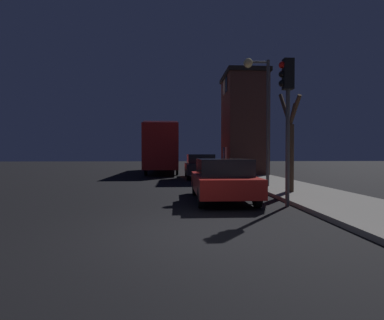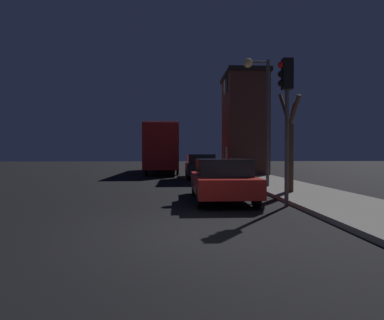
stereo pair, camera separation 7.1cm
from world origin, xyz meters
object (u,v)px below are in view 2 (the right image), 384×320
car_near_lane (222,179)px  car_mid_lane (200,166)px  traffic_light (286,101)px  bus (164,146)px  bare_tree (290,144)px  streetlamp (260,99)px

car_near_lane → car_mid_lane: 9.40m
traffic_light → car_mid_lane: traffic_light is taller
car_near_lane → car_mid_lane: (0.04, 9.40, 0.08)m
traffic_light → bus: 17.63m
bus → car_near_lane: 16.17m
car_mid_lane → car_near_lane: bearing=-90.2°
bare_tree → bus: (-5.39, 14.56, 0.31)m
traffic_light → car_mid_lane: size_ratio=0.94×
streetlamp → bus: bearing=110.9°
bus → streetlamp: bearing=-69.1°
bus → car_near_lane: bus is taller
bare_tree → bus: bearing=110.3°
streetlamp → bare_tree: 2.92m
streetlamp → bare_tree: size_ratio=1.44×
streetlamp → car_near_lane: (-2.22, -3.30, -3.29)m
bare_tree → car_mid_lane: 8.61m
bus → bare_tree: bearing=-69.7°
bus → car_mid_lane: bearing=-68.1°
streetlamp → car_near_lane: size_ratio=1.37×
streetlamp → car_near_lane: 5.16m
car_near_lane → streetlamp: bearing=56.1°
streetlamp → car_near_lane: streetlamp is taller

